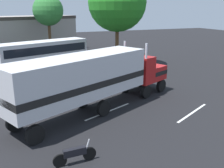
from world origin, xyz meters
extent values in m
plane|color=black|center=(0.00, 0.00, 0.00)|extent=(120.00, 120.00, 0.00)
cube|color=silver|center=(-3.86, -3.50, 0.01)|extent=(4.11, 1.86, 0.01)
cube|color=silver|center=(1.52, -6.06, 0.01)|extent=(4.04, 2.04, 0.01)
cube|color=#B21919|center=(1.46, -0.19, 1.70)|extent=(2.66, 3.02, 1.20)
cube|color=#B21919|center=(-0.01, -0.84, 2.20)|extent=(2.30, 2.85, 2.20)
cube|color=silver|center=(2.31, 0.20, 1.70)|extent=(0.93, 1.95, 1.08)
cube|color=black|center=(1.46, -0.19, 1.76)|extent=(2.68, 3.05, 0.36)
cylinder|color=silver|center=(-0.96, -0.06, 2.80)|extent=(0.18, 0.18, 3.40)
cylinder|color=silver|center=(-0.06, -2.07, 2.80)|extent=(0.18, 0.18, 3.40)
cube|color=silver|center=(-5.80, -3.43, 2.75)|extent=(10.65, 6.66, 2.80)
cube|color=black|center=(-5.80, -3.43, 2.33)|extent=(10.66, 6.70, 0.44)
cylinder|color=silver|center=(-0.15, 0.52, 0.95)|extent=(1.45, 1.11, 0.64)
cylinder|color=black|center=(1.28, 0.94, 0.55)|extent=(1.13, 0.72, 1.10)
cylinder|color=black|center=(2.18, -1.07, 0.55)|extent=(1.13, 0.72, 1.10)
cylinder|color=black|center=(-0.82, 0.00, 0.55)|extent=(1.13, 0.72, 1.10)
cylinder|color=black|center=(0.08, -2.01, 0.55)|extent=(1.13, 0.72, 1.10)
cylinder|color=black|center=(-5.34, -2.02, 0.55)|extent=(1.13, 0.72, 1.10)
cylinder|color=black|center=(-4.44, -4.03, 0.55)|extent=(1.13, 0.72, 1.10)
cylinder|color=black|center=(-10.13, -4.16, 0.55)|extent=(1.13, 0.72, 1.10)
cylinder|color=black|center=(-9.23, -6.17, 0.55)|extent=(1.13, 0.72, 1.10)
cylinder|color=#2D3347|center=(-3.71, 0.55, 0.41)|extent=(0.18, 0.18, 0.82)
cylinder|color=#2D3347|center=(-3.85, 0.49, 0.41)|extent=(0.18, 0.18, 0.82)
cylinder|color=#A5728C|center=(-3.78, 0.52, 1.11)|extent=(0.34, 0.34, 0.58)
sphere|color=tan|center=(-3.78, 0.52, 1.51)|extent=(0.23, 0.23, 0.23)
cube|color=black|center=(-3.85, 0.71, 1.14)|extent=(0.30, 0.24, 0.36)
cube|color=silver|center=(-5.91, 11.77, 1.95)|extent=(11.21, 6.18, 2.90)
cube|color=black|center=(-5.91, 11.77, 2.53)|extent=(10.60, 5.99, 0.90)
cylinder|color=black|center=(-2.45, 14.24, 0.50)|extent=(1.04, 0.61, 1.00)
cylinder|color=black|center=(-1.68, 12.13, 0.50)|extent=(1.04, 0.61, 1.00)
cylinder|color=black|center=(-9.78, 11.56, 0.50)|extent=(1.04, 0.61, 1.00)
cylinder|color=black|center=(-9.00, 9.45, 0.50)|extent=(1.04, 0.61, 1.00)
cylinder|color=black|center=(-7.02, -8.78, 0.33)|extent=(0.66, 0.12, 0.66)
cylinder|color=black|center=(-8.47, -8.81, 0.33)|extent=(0.66, 0.12, 0.66)
cube|color=black|center=(-7.75, -8.80, 0.61)|extent=(1.11, 0.27, 0.36)
cylinder|color=silver|center=(-7.12, -8.78, 0.78)|extent=(0.28, 0.08, 0.69)
cylinder|color=brown|center=(-3.55, 20.61, 2.63)|extent=(0.44, 0.44, 5.27)
sphere|color=#307834|center=(-3.55, 20.61, 6.84)|extent=(4.48, 4.48, 4.48)
cylinder|color=brown|center=(2.98, 10.26, 2.68)|extent=(0.44, 0.44, 5.35)
sphere|color=#247F20|center=(2.98, 10.26, 7.82)|extent=(7.05, 7.05, 7.05)
cube|color=#9E938C|center=(-7.58, 25.56, 2.96)|extent=(19.66, 13.17, 5.92)
cube|color=#3F3833|center=(-7.58, 25.56, 5.67)|extent=(19.79, 13.31, 0.50)
camera|label=1|loc=(-10.31, -19.25, 7.07)|focal=41.08mm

